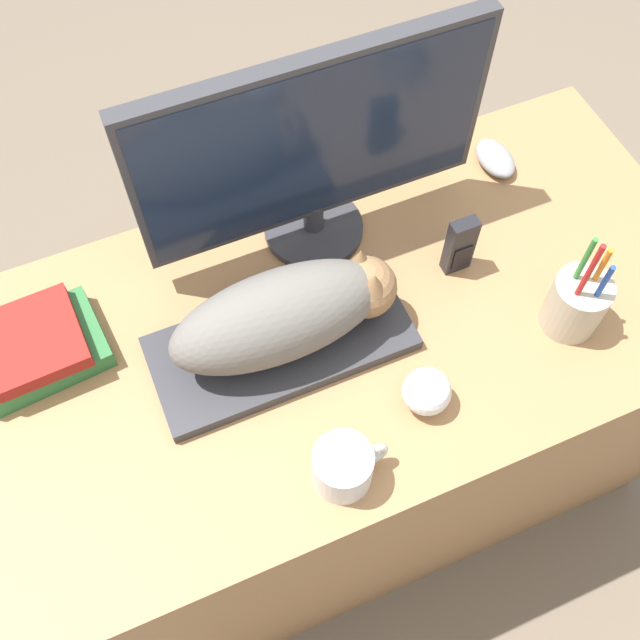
% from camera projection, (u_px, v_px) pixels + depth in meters
% --- Properties ---
extents(ground_plane, '(12.00, 12.00, 0.00)m').
position_uv_depth(ground_plane, '(398.00, 589.00, 1.77)').
color(ground_plane, '#6B5B4C').
extents(desk, '(1.30, 0.66, 0.75)m').
position_uv_depth(desk, '(346.00, 407.00, 1.60)').
color(desk, '#9E7047').
rests_on(desk, ground_plane).
extents(keyboard, '(0.43, 0.19, 0.02)m').
position_uv_depth(keyboard, '(281.00, 343.00, 1.23)').
color(keyboard, '#2D2D33').
rests_on(keyboard, desk).
extents(cat, '(0.38, 0.14, 0.15)m').
position_uv_depth(cat, '(290.00, 312.00, 1.16)').
color(cat, '#66605B').
rests_on(cat, keyboard).
extents(monitor, '(0.59, 0.18, 0.39)m').
position_uv_depth(monitor, '(313.00, 149.00, 1.18)').
color(monitor, '#333338').
rests_on(monitor, desk).
extents(computer_mouse, '(0.06, 0.10, 0.03)m').
position_uv_depth(computer_mouse, '(495.00, 158.00, 1.43)').
color(computer_mouse, gray).
rests_on(computer_mouse, desk).
extents(coffee_mug, '(0.12, 0.09, 0.08)m').
position_uv_depth(coffee_mug, '(344.00, 467.00, 1.10)').
color(coffee_mug, silver).
rests_on(coffee_mug, desk).
extents(pen_cup, '(0.10, 0.10, 0.24)m').
position_uv_depth(pen_cup, '(576.00, 303.00, 1.22)').
color(pen_cup, '#B2A893').
rests_on(pen_cup, desk).
extents(baseball, '(0.08, 0.08, 0.08)m').
position_uv_depth(baseball, '(427.00, 391.00, 1.16)').
color(baseball, silver).
rests_on(baseball, desk).
extents(phone, '(0.05, 0.03, 0.12)m').
position_uv_depth(phone, '(460.00, 246.00, 1.27)').
color(phone, black).
rests_on(phone, desk).
extents(book_stack, '(0.22, 0.17, 0.07)m').
position_uv_depth(book_stack, '(38.00, 347.00, 1.21)').
color(book_stack, '#2D6B38').
rests_on(book_stack, desk).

